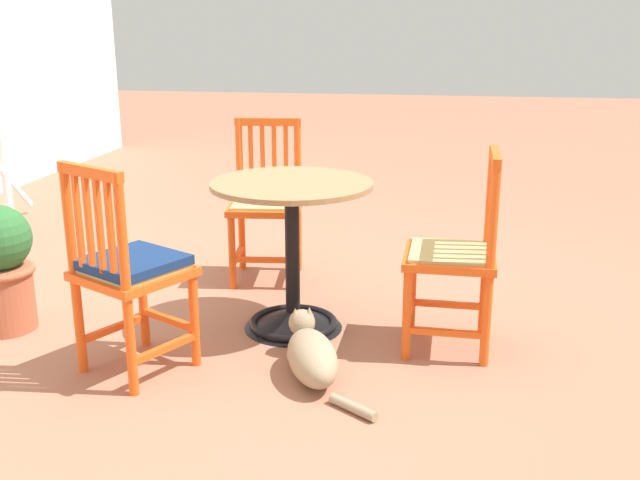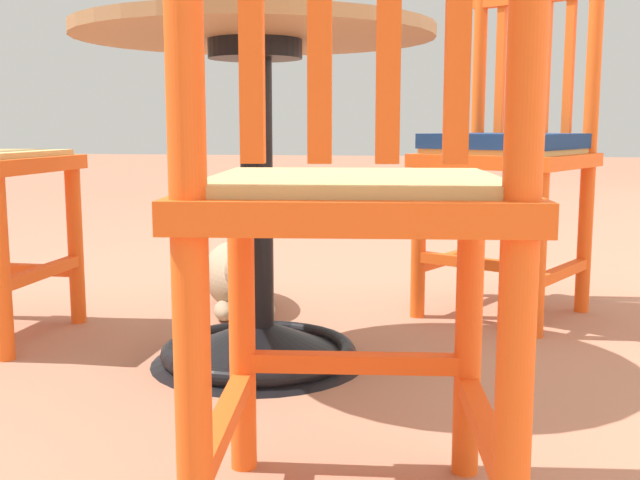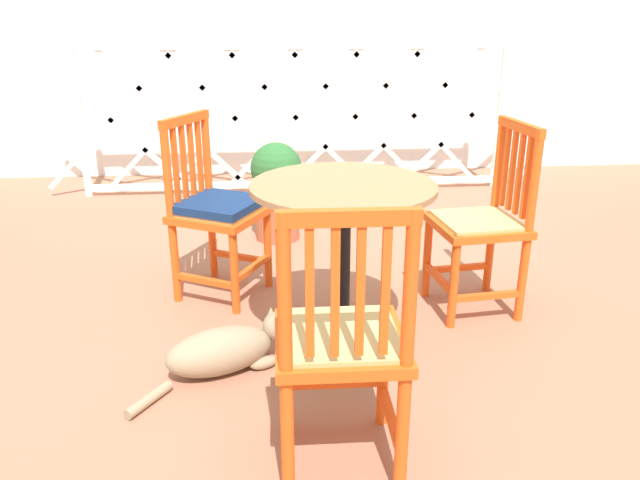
% 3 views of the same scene
% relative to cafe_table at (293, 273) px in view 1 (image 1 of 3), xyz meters
% --- Properties ---
extents(ground_plane, '(24.00, 24.00, 0.00)m').
position_rel_cafe_table_xyz_m(ground_plane, '(-0.03, -0.01, -0.28)').
color(ground_plane, '#A36B51').
extents(cafe_table, '(0.76, 0.76, 0.73)m').
position_rel_cafe_table_xyz_m(cafe_table, '(0.00, 0.00, 0.00)').
color(cafe_table, black).
rests_on(cafe_table, ground_plane).
extents(orange_chair_tucked_in, '(0.54, 0.54, 0.91)m').
position_rel_cafe_table_xyz_m(orange_chair_tucked_in, '(-0.56, 0.58, 0.16)').
color(orange_chair_tucked_in, '#EA5619').
rests_on(orange_chair_tucked_in, ground_plane).
extents(orange_chair_near_fence, '(0.41, 0.41, 0.91)m').
position_rel_cafe_table_xyz_m(orange_chair_near_fence, '(-0.10, -0.76, 0.15)').
color(orange_chair_near_fence, '#EA5619').
rests_on(orange_chair_near_fence, ground_plane).
extents(orange_chair_by_planter, '(0.44, 0.44, 0.91)m').
position_rel_cafe_table_xyz_m(orange_chair_by_planter, '(0.71, 0.30, 0.15)').
color(orange_chair_by_planter, '#EA5619').
rests_on(orange_chair_by_planter, ground_plane).
extents(tabby_cat, '(0.64, 0.48, 0.23)m').
position_rel_cafe_table_xyz_m(tabby_cat, '(-0.48, -0.18, -0.19)').
color(tabby_cat, '#9E896B').
rests_on(tabby_cat, ground_plane).
extents(terracotta_planter, '(0.32, 0.32, 0.62)m').
position_rel_cafe_table_xyz_m(terracotta_planter, '(-0.24, 1.37, 0.04)').
color(terracotta_planter, '#B25B3D').
rests_on(terracotta_planter, ground_plane).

